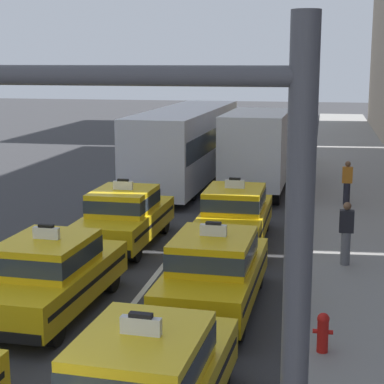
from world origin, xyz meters
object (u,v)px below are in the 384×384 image
at_px(taxi_right_fifth, 274,149).
at_px(pedestrian_by_storefront, 346,233).
at_px(taxi_right_nearest, 144,384).
at_px(taxi_right_second, 214,270).
at_px(bus_left_fourth, 187,142).
at_px(taxi_left_third, 125,216).
at_px(sedan_left_fifth, 222,139).
at_px(traffic_light_pole, 111,340).
at_px(box_truck_right_fourth, 259,148).
at_px(taxi_left_second, 50,274).
at_px(pedestrian_mid_block, 347,183).
at_px(taxi_right_third, 235,214).
at_px(fire_hydrant, 323,331).

height_order(taxi_right_fifth, pedestrian_by_storefront, taxi_right_fifth).
bearing_deg(taxi_right_nearest, taxi_right_second, 88.59).
bearing_deg(bus_left_fourth, taxi_right_second, -76.10).
relative_size(taxi_right_nearest, taxi_right_second, 1.01).
bearing_deg(taxi_left_third, sedan_left_fifth, 90.41).
bearing_deg(traffic_light_pole, box_truck_right_fourth, 93.50).
bearing_deg(taxi_left_second, sedan_left_fifth, 90.33).
height_order(taxi_right_second, pedestrian_by_storefront, taxi_right_second).
distance_m(taxi_right_nearest, box_truck_right_fourth, 18.34).
bearing_deg(sedan_left_fifth, taxi_left_third, -89.59).
bearing_deg(sedan_left_fifth, taxi_right_fifth, -50.64).
bearing_deg(sedan_left_fifth, pedestrian_mid_block, -63.57).
relative_size(bus_left_fourth, pedestrian_mid_block, 7.14).
relative_size(bus_left_fourth, traffic_light_pole, 2.02).
height_order(taxi_left_third, taxi_right_second, same).
distance_m(taxi_right_nearest, traffic_light_pole, 5.95).
xyz_separation_m(taxi_right_third, pedestrian_mid_block, (3.33, 5.33, 0.07)).
bearing_deg(pedestrian_by_storefront, sedan_left_fifth, 107.12).
bearing_deg(taxi_left_third, taxi_left_second, -89.96).
bearing_deg(box_truck_right_fourth, taxi_right_fifth, 88.95).
height_order(box_truck_right_fourth, fire_hydrant, box_truck_right_fourth).
xyz_separation_m(taxi_left_second, bus_left_fourth, (-0.21, 15.18, 0.94)).
bearing_deg(taxi_right_second, fire_hydrant, -41.50).
xyz_separation_m(bus_left_fourth, taxi_right_fifth, (3.33, 5.50, -0.94)).
distance_m(taxi_left_third, sedan_left_fifth, 19.30).
xyz_separation_m(taxi_left_third, taxi_right_second, (3.32, -4.46, 0.00)).
distance_m(taxi_right_second, pedestrian_mid_block, 11.04).
height_order(taxi_right_nearest, box_truck_right_fourth, box_truck_right_fourth).
bearing_deg(pedestrian_mid_block, box_truck_right_fourth, 143.30).
relative_size(box_truck_right_fourth, taxi_right_fifth, 1.51).
bearing_deg(box_truck_right_fourth, taxi_right_third, -89.46).
xyz_separation_m(fire_hydrant, traffic_light_pole, (-1.19, -8.17, 3.28)).
distance_m(taxi_left_second, sedan_left_fifth, 24.65).
relative_size(taxi_left_second, taxi_right_third, 1.01).
xyz_separation_m(taxi_right_second, fire_hydrant, (2.29, -2.03, -0.33)).
xyz_separation_m(bus_left_fourth, pedestrian_mid_block, (6.61, -3.69, -0.87)).
relative_size(sedan_left_fifth, taxi_right_nearest, 0.93).
bearing_deg(traffic_light_pole, bus_left_fourth, 100.71).
relative_size(pedestrian_by_storefront, traffic_light_pole, 0.29).
relative_size(taxi_right_nearest, pedestrian_by_storefront, 2.86).
bearing_deg(taxi_left_second, taxi_left_third, 90.04).
height_order(taxi_left_third, taxi_right_third, same).
xyz_separation_m(taxi_right_third, fire_hydrant, (2.55, -7.30, -0.33)).
distance_m(bus_left_fourth, traffic_light_pole, 25.00).
height_order(taxi_right_nearest, taxi_right_fifth, same).
bearing_deg(pedestrian_mid_block, taxi_left_second, -119.10).
height_order(taxi_left_second, sedan_left_fifth, taxi_left_second).
height_order(pedestrian_mid_block, traffic_light_pole, traffic_light_pole).
distance_m(sedan_left_fifth, pedestrian_mid_block, 14.69).
height_order(bus_left_fourth, traffic_light_pole, traffic_light_pole).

